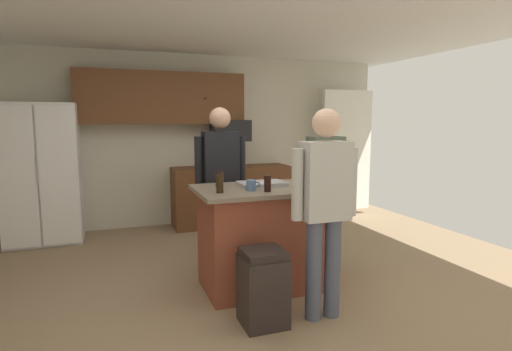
# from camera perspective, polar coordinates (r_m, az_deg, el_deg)

# --- Properties ---
(floor) EXTENTS (7.04, 7.04, 0.00)m
(floor) POSITION_cam_1_polar(r_m,az_deg,el_deg) (4.09, -1.78, -15.43)
(floor) COLOR #937A5B
(floor) RESTS_ON ground
(ceiling) EXTENTS (7.04, 7.04, 0.00)m
(ceiling) POSITION_cam_1_polar(r_m,az_deg,el_deg) (3.90, -1.95, 22.46)
(ceiling) COLOR white
(back_wall) EXTENTS (6.40, 0.10, 2.60)m
(back_wall) POSITION_cam_1_polar(r_m,az_deg,el_deg) (6.50, -9.41, 4.86)
(back_wall) COLOR beige
(back_wall) RESTS_ON ground
(french_door_window_panel) EXTENTS (0.90, 0.06, 2.00)m
(french_door_window_panel) POSITION_cam_1_polar(r_m,az_deg,el_deg) (7.08, 12.46, 3.38)
(french_door_window_panel) COLOR white
(french_door_window_panel) RESTS_ON ground
(cabinet_run_upper) EXTENTS (2.40, 0.38, 0.75)m
(cabinet_run_upper) POSITION_cam_1_polar(r_m,az_deg,el_deg) (6.24, -12.89, 10.40)
(cabinet_run_upper) COLOR brown
(cabinet_run_lower) EXTENTS (1.80, 0.63, 0.90)m
(cabinet_run_lower) POSITION_cam_1_polar(r_m,az_deg,el_deg) (6.42, -3.46, -2.73)
(cabinet_run_lower) COLOR brown
(cabinet_run_lower) RESTS_ON ground
(refrigerator) EXTENTS (0.92, 0.76, 1.83)m
(refrigerator) POSITION_cam_1_polar(r_m,az_deg,el_deg) (6.07, -27.51, 0.24)
(refrigerator) COLOR white
(refrigerator) RESTS_ON ground
(microwave_over_range) EXTENTS (0.56, 0.40, 0.32)m
(microwave_over_range) POSITION_cam_1_polar(r_m,az_deg,el_deg) (6.33, -3.58, 6.23)
(microwave_over_range) COLOR black
(kitchen_island) EXTENTS (1.34, 0.85, 0.98)m
(kitchen_island) POSITION_cam_1_polar(r_m,az_deg,el_deg) (4.00, 1.45, -8.44)
(kitchen_island) COLOR brown
(kitchen_island) RESTS_ON ground
(person_host_foreground) EXTENTS (0.57, 0.23, 1.74)m
(person_host_foreground) POSITION_cam_1_polar(r_m,az_deg,el_deg) (4.52, -4.93, 0.11)
(person_host_foreground) COLOR #232D4C
(person_host_foreground) RESTS_ON ground
(person_guest_by_door) EXTENTS (0.57, 0.22, 1.70)m
(person_guest_by_door) POSITION_cam_1_polar(r_m,az_deg,el_deg) (3.30, 9.49, -3.35)
(person_guest_by_door) COLOR #4C5166
(person_guest_by_door) RESTS_ON ground
(person_elder_center) EXTENTS (0.57, 0.22, 1.68)m
(person_elder_center) POSITION_cam_1_polar(r_m,az_deg,el_deg) (4.63, 9.54, -0.32)
(person_elder_center) COLOR #4C5166
(person_elder_center) RESTS_ON ground
(glass_short_whisky) EXTENTS (0.07, 0.07, 0.13)m
(glass_short_whisky) POSITION_cam_1_polar(r_m,az_deg,el_deg) (3.76, 7.20, -1.04)
(glass_short_whisky) COLOR black
(glass_short_whisky) RESTS_ON kitchen_island
(glass_stout_tall) EXTENTS (0.07, 0.07, 0.15)m
(glass_stout_tall) POSITION_cam_1_polar(r_m,az_deg,el_deg) (3.91, -5.12, -0.49)
(glass_stout_tall) COLOR black
(glass_stout_tall) RESTS_ON kitchen_island
(mug_ceramic_white) EXTENTS (0.13, 0.09, 0.10)m
(mug_ceramic_white) POSITION_cam_1_polar(r_m,az_deg,el_deg) (3.69, -0.65, -1.36)
(mug_ceramic_white) COLOR #4C6B99
(mug_ceramic_white) RESTS_ON kitchen_island
(tumbler_amber) EXTENTS (0.06, 0.06, 0.17)m
(tumbler_amber) POSITION_cam_1_polar(r_m,az_deg,el_deg) (3.58, -5.04, -1.11)
(tumbler_amber) COLOR black
(tumbler_amber) RESTS_ON kitchen_island
(glass_dark_ale) EXTENTS (0.06, 0.06, 0.15)m
(glass_dark_ale) POSITION_cam_1_polar(r_m,az_deg,el_deg) (3.63, 1.61, -1.12)
(glass_dark_ale) COLOR black
(glass_dark_ale) RESTS_ON kitchen_island
(serving_tray) EXTENTS (0.44, 0.30, 0.04)m
(serving_tray) POSITION_cam_1_polar(r_m,az_deg,el_deg) (3.95, 0.80, -1.19)
(serving_tray) COLOR #B7B7BC
(serving_tray) RESTS_ON kitchen_island
(trash_bin) EXTENTS (0.34, 0.34, 0.61)m
(trash_bin) POSITION_cam_1_polar(r_m,az_deg,el_deg) (3.34, 0.97, -15.26)
(trash_bin) COLOR black
(trash_bin) RESTS_ON ground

